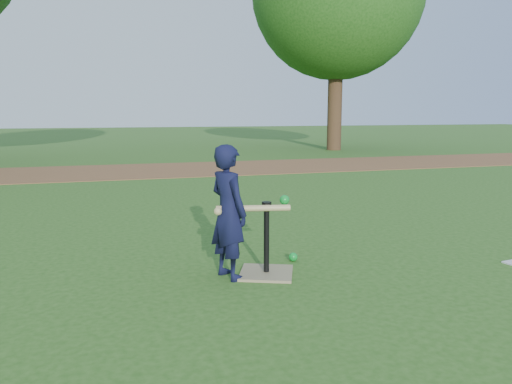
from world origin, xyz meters
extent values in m
plane|color=#285116|center=(0.00, 0.00, 0.00)|extent=(80.00, 80.00, 0.00)
cube|color=brown|center=(0.00, 7.50, 0.01)|extent=(24.00, 3.00, 0.01)
imported|color=black|center=(-0.30, -0.26, 0.54)|extent=(0.39, 0.46, 1.09)
sphere|color=#0C8C29|center=(0.36, 0.00, 0.04)|extent=(0.08, 0.08, 0.08)
cube|color=#907F5B|center=(0.01, -0.28, 0.01)|extent=(0.56, 0.56, 0.02)
cylinder|color=black|center=(0.01, -0.28, 0.30)|extent=(0.05, 0.05, 0.55)
cylinder|color=black|center=(0.01, -0.28, 0.58)|extent=(0.08, 0.08, 0.06)
cylinder|color=tan|center=(-0.11, -0.30, 0.57)|extent=(0.60, 0.17, 0.05)
sphere|color=tan|center=(-0.41, -0.34, 0.57)|extent=(0.06, 0.06, 0.06)
sphere|color=#0C8C29|center=(0.16, -0.31, 0.63)|extent=(0.08, 0.08, 0.08)
cylinder|color=#382316|center=(6.50, 12.00, 1.71)|extent=(0.50, 0.50, 3.42)
camera|label=1|loc=(-1.23, -4.09, 1.34)|focal=35.00mm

